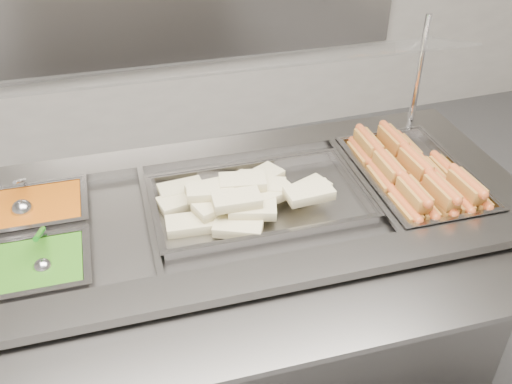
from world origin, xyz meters
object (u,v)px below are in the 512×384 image
object	(u,v)px
steam_counter	(243,298)
ladle	(22,208)
serving_spoon	(42,261)
sneeze_guard	(223,69)
pan_wraps	(259,204)
pan_hotdogs	(412,182)

from	to	relation	value
steam_counter	ladle	world-z (taller)	ladle
steam_counter	serving_spoon	xyz separation A→B (m)	(-0.63, -0.13, 0.47)
sneeze_guard	serving_spoon	size ratio (longest dim) A/B	9.08
pan_wraps	serving_spoon	bearing A→B (deg)	-169.93
steam_counter	sneeze_guard	xyz separation A→B (m)	(0.01, 0.22, 0.83)
pan_hotdogs	ladle	world-z (taller)	ladle
sneeze_guard	serving_spoon	bearing A→B (deg)	-151.52
pan_hotdogs	pan_wraps	xyz separation A→B (m)	(-0.58, 0.02, 0.02)
steam_counter	serving_spoon	world-z (taller)	serving_spoon
steam_counter	pan_wraps	xyz separation A→B (m)	(0.06, -0.00, 0.43)
sneeze_guard	ladle	xyz separation A→B (m)	(-0.70, -0.06, -0.36)
pan_wraps	ladle	distance (m)	0.77
pan_wraps	ladle	world-z (taller)	ladle
sneeze_guard	pan_wraps	bearing A→B (deg)	-77.11
pan_wraps	ladle	bearing A→B (deg)	167.60
steam_counter	sneeze_guard	bearing A→B (deg)	87.55
serving_spoon	pan_hotdogs	bearing A→B (deg)	4.44
steam_counter	pan_hotdogs	distance (m)	0.76
pan_hotdogs	serving_spoon	size ratio (longest dim) A/B	3.08
pan_hotdogs	ladle	xyz separation A→B (m)	(-1.33, 0.19, 0.05)
sneeze_guard	pan_wraps	size ratio (longest dim) A/B	2.38
steam_counter	ladle	bearing A→B (deg)	166.75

